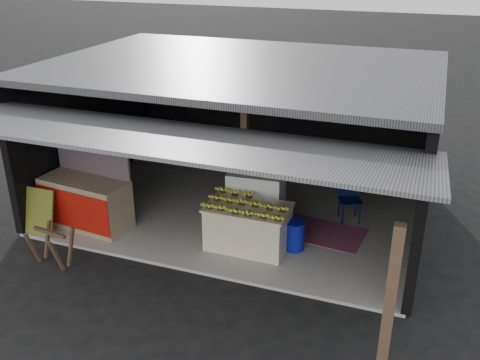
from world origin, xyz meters
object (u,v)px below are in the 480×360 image
at_px(plastic_chair, 349,195).
at_px(white_crate, 256,199).
at_px(neighbor_stall, 86,200).
at_px(water_barrel, 295,236).
at_px(sawhorse, 51,243).
at_px(banana_table, 248,226).

bearing_deg(plastic_chair, white_crate, -173.06).
bearing_deg(neighbor_stall, plastic_chair, 29.06).
relative_size(neighbor_stall, water_barrel, 3.41).
bearing_deg(white_crate, neighbor_stall, -165.16).
bearing_deg(white_crate, sawhorse, -143.99).
bearing_deg(water_barrel, plastic_chair, 65.04).
bearing_deg(water_barrel, white_crate, 147.38).
relative_size(white_crate, sawhorse, 1.62).
relative_size(white_crate, water_barrel, 2.17).
bearing_deg(water_barrel, sawhorse, -154.00).
xyz_separation_m(white_crate, plastic_chair, (1.62, 0.90, -0.04)).
bearing_deg(banana_table, sawhorse, -150.91).
height_order(water_barrel, plastic_chair, plastic_chair).
height_order(neighbor_stall, sawhorse, neighbor_stall).
height_order(banana_table, neighbor_stall, neighbor_stall).
bearing_deg(plastic_chair, sawhorse, -165.47).
xyz_separation_m(banana_table, neighbor_stall, (-3.17, -0.28, 0.12)).
distance_m(banana_table, sawhorse, 3.37).
bearing_deg(sawhorse, banana_table, 36.45).
bearing_deg(sawhorse, water_barrel, 33.58).
bearing_deg(white_crate, banana_table, -85.98).
bearing_deg(sawhorse, neighbor_stall, 106.91).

